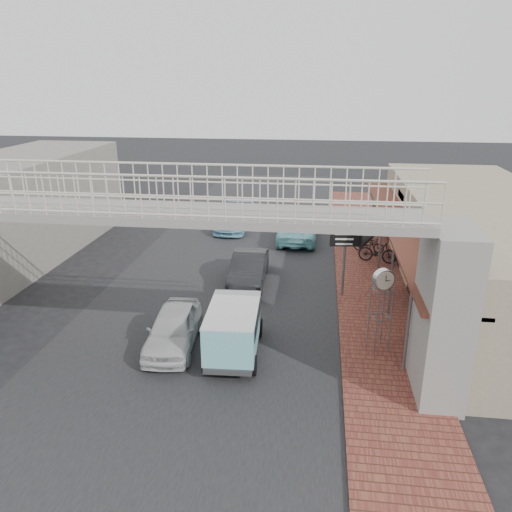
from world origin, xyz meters
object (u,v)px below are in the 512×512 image
(dark_sedan, at_px, (249,269))
(angkot_van, at_px, (234,324))
(street_clock, at_px, (383,283))
(angkot_curb, at_px, (297,230))
(arrow_sign, at_px, (365,236))
(motorcycle_near, at_px, (369,244))
(angkot_far, at_px, (234,218))
(motorcycle_far, at_px, (378,251))
(white_hatchback, at_px, (173,328))

(dark_sedan, xyz_separation_m, angkot_van, (0.39, -6.06, 0.43))
(dark_sedan, relative_size, street_clock, 1.46)
(angkot_curb, height_order, arrow_sign, arrow_sign)
(angkot_van, relative_size, arrow_sign, 1.15)
(angkot_van, xyz_separation_m, motorcycle_near, (5.24, 10.88, -0.60))
(street_clock, bearing_deg, angkot_curb, 81.89)
(angkot_far, bearing_deg, angkot_curb, -24.34)
(motorcycle_far, distance_m, street_clock, 8.78)
(street_clock, distance_m, arrow_sign, 4.41)
(dark_sedan, distance_m, street_clock, 7.56)
(white_hatchback, height_order, dark_sedan, dark_sedan)
(dark_sedan, xyz_separation_m, angkot_far, (-2.13, 8.49, -0.03))
(motorcycle_far, bearing_deg, arrow_sign, -178.46)
(dark_sedan, relative_size, arrow_sign, 1.31)
(angkot_far, bearing_deg, white_hatchback, -87.02)
(street_clock, bearing_deg, dark_sedan, 110.45)
(motorcycle_far, xyz_separation_m, street_clock, (-0.80, -8.55, 1.81))
(angkot_curb, relative_size, motorcycle_far, 2.43)
(street_clock, bearing_deg, angkot_far, 94.13)
(arrow_sign, bearing_deg, street_clock, -92.31)
(street_clock, bearing_deg, motorcycle_far, 61.02)
(angkot_far, xyz_separation_m, motorcycle_far, (8.04, -5.21, 0.01))
(arrow_sign, bearing_deg, angkot_far, 121.35)
(motorcycle_near, bearing_deg, angkot_curb, 84.72)
(angkot_far, xyz_separation_m, street_clock, (7.24, -13.76, 1.81))
(white_hatchback, height_order, angkot_van, angkot_van)
(white_hatchback, distance_m, street_clock, 7.10)
(angkot_far, relative_size, angkot_van, 1.24)
(motorcycle_far, bearing_deg, angkot_van, 165.05)
(dark_sedan, distance_m, motorcycle_near, 7.42)
(motorcycle_near, xyz_separation_m, arrow_sign, (-0.76, -5.70, 2.16))
(arrow_sign, bearing_deg, angkot_curb, 106.81)
(white_hatchback, distance_m, angkot_curb, 12.87)
(angkot_far, relative_size, street_clock, 1.59)
(motorcycle_far, bearing_deg, angkot_curb, 66.74)
(angkot_curb, distance_m, angkot_van, 12.73)
(angkot_van, xyz_separation_m, motorcycle_far, (5.52, 9.34, -0.45))
(angkot_curb, relative_size, angkot_far, 1.01)
(white_hatchback, height_order, motorcycle_near, white_hatchback)
(dark_sedan, bearing_deg, motorcycle_far, 27.82)
(angkot_far, xyz_separation_m, motorcycle_near, (7.76, -3.66, -0.14))
(dark_sedan, height_order, arrow_sign, arrow_sign)
(white_hatchback, xyz_separation_m, dark_sedan, (1.75, 5.78, 0.02))
(motorcycle_near, relative_size, street_clock, 0.56)
(angkot_far, bearing_deg, dark_sedan, -74.47)
(angkot_curb, distance_m, arrow_sign, 8.31)
(arrow_sign, bearing_deg, white_hatchback, -148.85)
(dark_sedan, bearing_deg, motorcycle_near, 39.41)
(motorcycle_near, height_order, arrow_sign, arrow_sign)
(motorcycle_far, bearing_deg, street_clock, -169.71)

